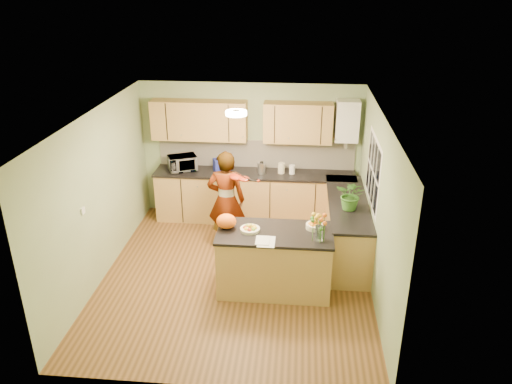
{
  "coord_description": "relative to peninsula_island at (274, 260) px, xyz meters",
  "views": [
    {
      "loc": [
        0.89,
        -6.42,
        4.21
      ],
      "look_at": [
        0.26,
        0.5,
        1.19
      ],
      "focal_mm": 35.0,
      "sensor_mm": 36.0,
      "label": 1
    }
  ],
  "objects": [
    {
      "name": "fruit_dish",
      "position": [
        -0.35,
        0.0,
        0.5
      ],
      "size": [
        0.28,
        0.28,
        0.1
      ],
      "color": "beige",
      "rests_on": "peninsula_island"
    },
    {
      "name": "wall_back",
      "position": [
        -0.59,
        2.52,
        0.78
      ],
      "size": [
        4.0,
        0.02,
        2.5
      ],
      "primitive_type": "cube",
      "color": "gray",
      "rests_on": "floor"
    },
    {
      "name": "jar_white",
      "position": [
        0.18,
        2.22,
        0.56
      ],
      "size": [
        0.13,
        0.13,
        0.16
      ],
      "primitive_type": "cylinder",
      "rotation": [
        0.0,
        0.0,
        0.27
      ],
      "color": "white",
      "rests_on": "back_counter"
    },
    {
      "name": "wall_front",
      "position": [
        -0.59,
        -1.98,
        0.78
      ],
      "size": [
        4.0,
        0.02,
        2.5
      ],
      "primitive_type": "cube",
      "color": "gray",
      "rests_on": "floor"
    },
    {
      "name": "ceiling_lamp",
      "position": [
        -0.59,
        0.57,
        2.0
      ],
      "size": [
        0.3,
        0.3,
        0.07
      ],
      "color": "#FFEABF",
      "rests_on": "ceiling"
    },
    {
      "name": "light_switch",
      "position": [
        -2.58,
        -0.33,
        0.83
      ],
      "size": [
        0.02,
        0.09,
        0.09
      ],
      "primitive_type": "cube",
      "color": "white",
      "rests_on": "wall_left"
    },
    {
      "name": "upper_cabinets",
      "position": [
        -0.77,
        2.35,
        1.38
      ],
      "size": [
        3.2,
        0.34,
        0.7
      ],
      "color": "#A27D41",
      "rests_on": "wall_back"
    },
    {
      "name": "potted_plant",
      "position": [
        1.11,
        0.81,
        0.71
      ],
      "size": [
        0.54,
        0.51,
        0.48
      ],
      "primitive_type": "imported",
      "rotation": [
        0.0,
        0.0,
        -0.38
      ],
      "color": "#3A7426",
      "rests_on": "right_counter"
    },
    {
      "name": "violin",
      "position": [
        -0.66,
        0.95,
        0.88
      ],
      "size": [
        0.65,
        0.57,
        0.16
      ],
      "primitive_type": null,
      "rotation": [
        0.17,
        0.0,
        -0.61
      ],
      "color": "#571105",
      "rests_on": "violinist"
    },
    {
      "name": "blue_box",
      "position": [
        -1.09,
        2.23,
        0.59
      ],
      "size": [
        0.35,
        0.31,
        0.23
      ],
      "primitive_type": "cube",
      "rotation": [
        0.0,
        0.0,
        0.41
      ],
      "color": "#212A99",
      "rests_on": "back_counter"
    },
    {
      "name": "microwave",
      "position": [
        -1.81,
        2.21,
        0.61
      ],
      "size": [
        0.59,
        0.51,
        0.28
      ],
      "primitive_type": "imported",
      "rotation": [
        0.0,
        0.0,
        0.43
      ],
      "color": "white",
      "rests_on": "back_counter"
    },
    {
      "name": "kettle",
      "position": [
        -0.37,
        2.19,
        0.58
      ],
      "size": [
        0.14,
        0.14,
        0.27
      ],
      "rotation": [
        0.0,
        0.0,
        0.3
      ],
      "color": "silver",
      "rests_on": "back_counter"
    },
    {
      "name": "peninsula_island",
      "position": [
        0.0,
        0.0,
        0.0
      ],
      "size": [
        1.62,
        0.83,
        0.93
      ],
      "color": "#A27D41",
      "rests_on": "floor"
    },
    {
      "name": "jar_cream",
      "position": [
        -0.01,
        2.23,
        0.57
      ],
      "size": [
        0.15,
        0.15,
        0.19
      ],
      "primitive_type": "cylinder",
      "rotation": [
        0.0,
        0.0,
        -0.26
      ],
      "color": "beige",
      "rests_on": "back_counter"
    },
    {
      "name": "wall_left",
      "position": [
        -2.59,
        0.27,
        0.78
      ],
      "size": [
        0.02,
        4.5,
        2.5
      ],
      "primitive_type": "cube",
      "color": "gray",
      "rests_on": "floor"
    },
    {
      "name": "splashback",
      "position": [
        -0.49,
        2.5,
        0.73
      ],
      "size": [
        3.6,
        0.02,
        0.52
      ],
      "primitive_type": "cube",
      "color": "white",
      "rests_on": "back_counter"
    },
    {
      "name": "ceiling",
      "position": [
        -0.59,
        0.27,
        2.03
      ],
      "size": [
        4.0,
        4.5,
        0.02
      ],
      "primitive_type": "cube",
      "color": "white",
      "rests_on": "wall_back"
    },
    {
      "name": "violinist",
      "position": [
        -0.86,
        1.17,
        0.38
      ],
      "size": [
        0.62,
        0.42,
        1.69
      ],
      "primitive_type": "imported",
      "rotation": [
        0.0,
        0.0,
        3.16
      ],
      "color": "tan",
      "rests_on": "floor"
    },
    {
      "name": "boiler",
      "position": [
        1.11,
        2.36,
        1.43
      ],
      "size": [
        0.4,
        0.3,
        0.86
      ],
      "color": "white",
      "rests_on": "wall_back"
    },
    {
      "name": "right_counter",
      "position": [
        1.11,
        1.12,
        0.01
      ],
      "size": [
        0.62,
        2.24,
        0.94
      ],
      "color": "#A27D41",
      "rests_on": "floor"
    },
    {
      "name": "window_right",
      "position": [
        1.4,
        0.87,
        1.08
      ],
      "size": [
        0.01,
        1.3,
        1.05
      ],
      "color": "white",
      "rests_on": "wall_right"
    },
    {
      "name": "floor",
      "position": [
        -0.59,
        0.27,
        -0.47
      ],
      "size": [
        4.5,
        4.5,
        0.0
      ],
      "primitive_type": "plane",
      "color": "#553718",
      "rests_on": "ground"
    },
    {
      "name": "orange_bag",
      "position": [
        -0.69,
        0.05,
        0.57
      ],
      "size": [
        0.33,
        0.3,
        0.21
      ],
      "primitive_type": "ellipsoid",
      "rotation": [
        0.0,
        0.0,
        -0.25
      ],
      "color": "orange",
      "rests_on": "peninsula_island"
    },
    {
      "name": "back_counter",
      "position": [
        -0.49,
        2.22,
        0.01
      ],
      "size": [
        3.64,
        0.62,
        0.94
      ],
      "color": "#A27D41",
      "rests_on": "floor"
    },
    {
      "name": "flower_vase",
      "position": [
        0.6,
        -0.18,
        0.77
      ],
      "size": [
        0.25,
        0.25,
        0.46
      ],
      "rotation": [
        0.0,
        0.0,
        0.42
      ],
      "color": "silver",
      "rests_on": "peninsula_island"
    },
    {
      "name": "orange_bowl",
      "position": [
        0.55,
        0.15,
        0.52
      ],
      "size": [
        0.25,
        0.25,
        0.14
      ],
      "color": "beige",
      "rests_on": "peninsula_island"
    },
    {
      "name": "papers",
      "position": [
        -0.1,
        -0.3,
        0.47
      ],
      "size": [
        0.23,
        0.32,
        0.01
      ],
      "primitive_type": "cube",
      "color": "silver",
      "rests_on": "peninsula_island"
    },
    {
      "name": "wall_right",
      "position": [
        1.41,
        0.27,
        0.78
      ],
      "size": [
        0.02,
        4.5,
        2.5
      ],
      "primitive_type": "cube",
      "color": "gray",
      "rests_on": "floor"
    }
  ]
}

